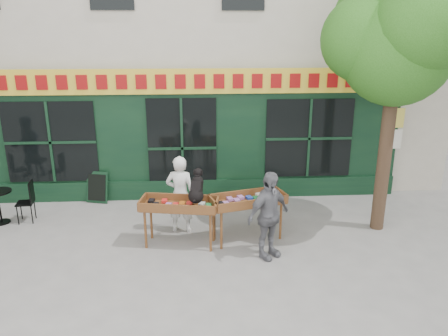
# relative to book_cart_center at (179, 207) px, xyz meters

# --- Properties ---
(ground) EXTENTS (80.00, 80.00, 0.00)m
(ground) POSITION_rel_book_cart_center_xyz_m (0.00, 0.23, -0.82)
(ground) COLOR slate
(ground) RESTS_ON ground
(building) EXTENTS (14.00, 7.26, 10.00)m
(building) POSITION_rel_book_cart_center_xyz_m (0.00, 6.20, 4.15)
(building) COLOR beige
(building) RESTS_ON ground
(street_tree) EXTENTS (3.05, 2.90, 5.60)m
(street_tree) POSITION_rel_book_cart_center_xyz_m (4.34, 0.59, 3.29)
(street_tree) COLOR #382619
(street_tree) RESTS_ON ground
(book_cart_center) EXTENTS (1.58, 0.86, 0.99)m
(book_cart_center) POSITION_rel_book_cart_center_xyz_m (0.00, 0.00, 0.00)
(book_cart_center) COLOR brown
(book_cart_center) RESTS_ON ground
(dog) EXTENTS (0.43, 0.65, 0.60)m
(dog) POSITION_rel_book_cart_center_xyz_m (0.35, -0.05, 0.47)
(dog) COLOR black
(dog) RESTS_ON book_cart_center
(woman) EXTENTS (0.67, 0.50, 1.69)m
(woman) POSITION_rel_book_cart_center_xyz_m (-0.00, 0.65, 0.02)
(woman) COLOR white
(woman) RESTS_ON ground
(book_cart_right) EXTENTS (1.61, 1.01, 0.99)m
(book_cart_right) POSITION_rel_book_cart_center_xyz_m (1.39, 0.15, 0.00)
(book_cart_right) COLOR brown
(book_cart_right) RESTS_ON ground
(man_right) EXTENTS (1.06, 0.93, 1.71)m
(man_right) POSITION_rel_book_cart_center_xyz_m (1.69, -0.60, 0.03)
(man_right) COLOR slate
(man_right) RESTS_ON ground
(bistro_chair_right) EXTENTS (0.40, 0.40, 0.95)m
(bistro_chair_right) POSITION_rel_book_cart_center_xyz_m (-3.43, 1.35, -0.26)
(bistro_chair_right) COLOR black
(bistro_chair_right) RESTS_ON ground
(chalkboard) EXTENTS (0.59, 0.32, 0.79)m
(chalkboard) POSITION_rel_book_cart_center_xyz_m (-2.16, 2.42, -0.42)
(chalkboard) COLOR black
(chalkboard) RESTS_ON ground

